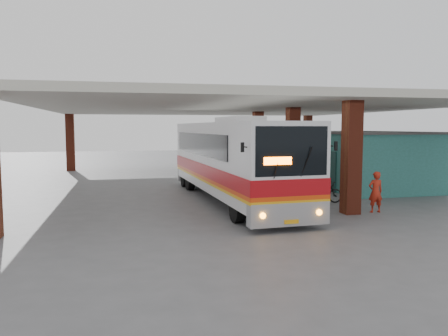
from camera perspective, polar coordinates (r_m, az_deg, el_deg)
name	(u,v)px	position (r m, az deg, el deg)	size (l,w,h in m)	color
ground	(254,203)	(19.29, 3.88, -4.64)	(90.00, 90.00, 0.00)	#515154
brick_columns	(252,148)	(24.23, 3.72, 2.58)	(20.10, 21.60, 4.35)	maroon
canopy_roof	(230,107)	(25.43, 0.75, 7.96)	(21.00, 23.00, 0.30)	beige
shop_building	(360,159)	(25.78, 17.40, 1.15)	(5.20, 8.20, 3.11)	#2D7164
coach_bus	(232,160)	(19.76, 1.02, 1.10)	(3.40, 13.11, 3.78)	silver
motorcycle	(322,192)	(19.75, 12.64, -3.10)	(0.64, 1.85, 0.97)	black
pedestrian	(376,192)	(18.13, 19.18, -2.98)	(0.59, 0.39, 1.62)	#B52716
red_chair	(310,178)	(25.73, 11.13, -1.29)	(0.61, 0.61, 0.89)	red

